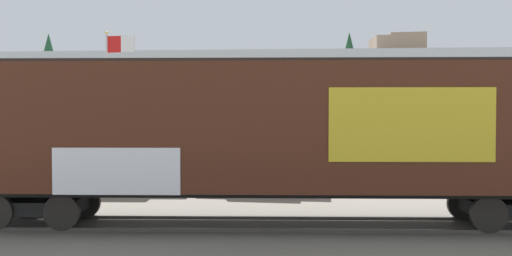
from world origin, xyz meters
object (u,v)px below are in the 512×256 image
object	(u,v)px
freight_car	(273,129)
flagpole	(113,78)
parked_car_silver	(259,170)
parked_car_green	(131,169)

from	to	relation	value
freight_car	flagpole	world-z (taller)	flagpole
flagpole	parked_car_silver	bearing A→B (deg)	-38.72
freight_car	parked_car_green	world-z (taller)	freight_car
parked_car_silver	freight_car	bearing A→B (deg)	-82.99
flagpole	parked_car_green	xyz separation A→B (m)	(3.17, -6.64, -4.08)
parked_car_silver	parked_car_green	bearing A→B (deg)	-178.29
freight_car	parked_car_green	bearing A→B (deg)	136.47
flagpole	parked_car_green	distance (m)	8.41
parked_car_green	parked_car_silver	bearing A→B (deg)	1.71
parked_car_green	parked_car_silver	size ratio (longest dim) A/B	0.89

